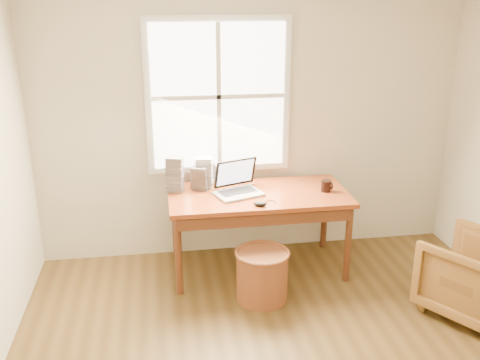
# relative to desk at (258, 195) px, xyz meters

# --- Properties ---
(room_shell) EXTENTS (4.04, 4.54, 2.64)m
(room_shell) POSITION_rel_desk_xyz_m (-0.02, -1.64, 0.59)
(room_shell) COLOR brown
(room_shell) RESTS_ON ground
(desk) EXTENTS (1.60, 0.80, 0.04)m
(desk) POSITION_rel_desk_xyz_m (0.00, 0.00, 0.00)
(desk) COLOR brown
(desk) RESTS_ON room_shell
(armchair) EXTENTS (0.96, 0.97, 0.64)m
(armchair) POSITION_rel_desk_xyz_m (1.55, -0.97, -0.41)
(armchair) COLOR brown
(armchair) RESTS_ON room_shell
(wicker_stool) EXTENTS (0.50, 0.50, 0.43)m
(wicker_stool) POSITION_rel_desk_xyz_m (-0.06, -0.53, -0.52)
(wicker_stool) COLOR brown
(wicker_stool) RESTS_ON room_shell
(laptop) EXTENTS (0.51, 0.53, 0.30)m
(laptop) POSITION_rel_desk_xyz_m (-0.18, -0.02, 0.17)
(laptop) COLOR #A7A9AE
(laptop) RESTS_ON desk
(mouse) EXTENTS (0.13, 0.10, 0.04)m
(mouse) POSITION_rel_desk_xyz_m (-0.04, -0.30, 0.04)
(mouse) COLOR black
(mouse) RESTS_ON desk
(coffee_mug) EXTENTS (0.11, 0.11, 0.10)m
(coffee_mug) POSITION_rel_desk_xyz_m (0.61, -0.05, 0.07)
(coffee_mug) COLOR black
(coffee_mug) RESTS_ON desk
(cd_stack_a) EXTENTS (0.17, 0.15, 0.28)m
(cd_stack_a) POSITION_rel_desk_xyz_m (-0.46, 0.23, 0.16)
(cd_stack_a) COLOR silver
(cd_stack_a) RESTS_ON desk
(cd_stack_b) EXTENTS (0.17, 0.17, 0.21)m
(cd_stack_b) POSITION_rel_desk_xyz_m (-0.50, 0.18, 0.13)
(cd_stack_b) COLOR #232327
(cd_stack_b) RESTS_ON desk
(cd_stack_c) EXTENTS (0.17, 0.16, 0.32)m
(cd_stack_c) POSITION_rel_desk_xyz_m (-0.73, 0.17, 0.18)
(cd_stack_c) COLOR #9D9CA9
(cd_stack_c) RESTS_ON desk
(cd_stack_d) EXTENTS (0.18, 0.16, 0.20)m
(cd_stack_d) POSITION_rel_desk_xyz_m (-0.44, 0.36, 0.12)
(cd_stack_d) COLOR #B5BAC1
(cd_stack_d) RESTS_ON desk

